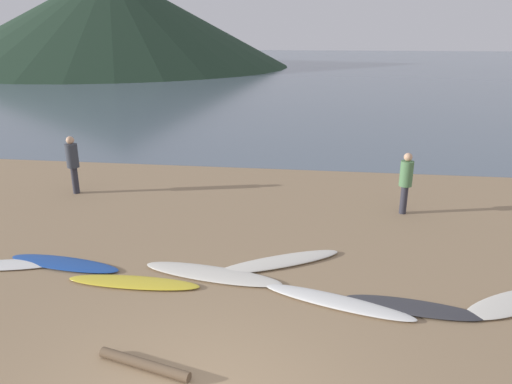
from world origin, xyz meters
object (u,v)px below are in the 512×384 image
at_px(surfboard_2, 134,282).
at_px(surfboard_6, 413,307).
at_px(surfboard_3, 212,274).
at_px(surfboard_0, 8,265).
at_px(person_0, 406,178).
at_px(surfboard_1, 64,263).
at_px(surfboard_4, 280,262).
at_px(driftwood_log, 144,364).
at_px(surfboard_5, 337,302).
at_px(person_1, 73,160).

distance_m(surfboard_2, surfboard_6, 4.84).
relative_size(surfboard_2, surfboard_3, 0.91).
xyz_separation_m(surfboard_0, person_0, (8.03, 3.93, 0.88)).
distance_m(surfboard_0, surfboard_1, 1.08).
distance_m(surfboard_0, surfboard_6, 7.54).
distance_m(surfboard_2, surfboard_4, 2.79).
bearing_deg(surfboard_4, surfboard_0, 160.37).
relative_size(surfboard_6, driftwood_log, 1.60).
relative_size(surfboard_5, person_0, 1.68).
height_order(surfboard_3, driftwood_log, driftwood_log).
height_order(surfboard_1, person_1, person_1).
height_order(surfboard_2, surfboard_5, surfboard_5).
bearing_deg(driftwood_log, person_1, 123.28).
relative_size(surfboard_0, surfboard_6, 0.92).
bearing_deg(surfboard_3, driftwood_log, -87.75).
bearing_deg(surfboard_3, surfboard_4, 38.14).
distance_m(person_0, driftwood_log, 7.81).
bearing_deg(surfboard_1, surfboard_0, -162.29).
bearing_deg(surfboard_3, person_1, 148.68).
relative_size(surfboard_1, surfboard_5, 0.91).
distance_m(surfboard_5, driftwood_log, 3.28).
distance_m(surfboard_3, surfboard_6, 3.57).
relative_size(person_1, driftwood_log, 1.17).
bearing_deg(person_0, person_1, 62.12).
xyz_separation_m(surfboard_4, surfboard_6, (2.30, -1.33, -0.00)).
bearing_deg(person_0, surfboard_6, 148.15).
xyz_separation_m(surfboard_4, surfboard_5, (1.07, -1.33, 0.00)).
bearing_deg(surfboard_1, surfboard_5, 0.03).
relative_size(surfboard_0, surfboard_2, 0.84).
bearing_deg(surfboard_6, surfboard_4, 158.46).
xyz_separation_m(surfboard_5, driftwood_log, (-2.62, -1.97, 0.03)).
relative_size(surfboard_4, driftwood_log, 1.85).
height_order(surfboard_3, surfboard_6, surfboard_3).
relative_size(person_0, person_1, 0.96).
distance_m(surfboard_3, surfboard_4, 1.38).
bearing_deg(surfboard_5, surfboard_3, -179.04).
distance_m(person_0, person_1, 8.85).
height_order(surfboard_1, driftwood_log, driftwood_log).
height_order(surfboard_2, surfboard_4, surfboard_4).
bearing_deg(person_1, person_0, -80.22).
bearing_deg(driftwood_log, surfboard_6, 27.13).
height_order(surfboard_6, driftwood_log, driftwood_log).
xyz_separation_m(surfboard_1, surfboard_3, (2.95, -0.03, 0.00)).
height_order(surfboard_3, person_1, person_1).
relative_size(surfboard_0, person_1, 1.26).
distance_m(surfboard_1, driftwood_log, 3.74).
relative_size(surfboard_4, person_1, 1.58).
xyz_separation_m(surfboard_5, person_1, (-7.10, 4.85, 0.91)).
relative_size(surfboard_1, person_1, 1.46).
distance_m(surfboard_6, person_0, 4.57).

